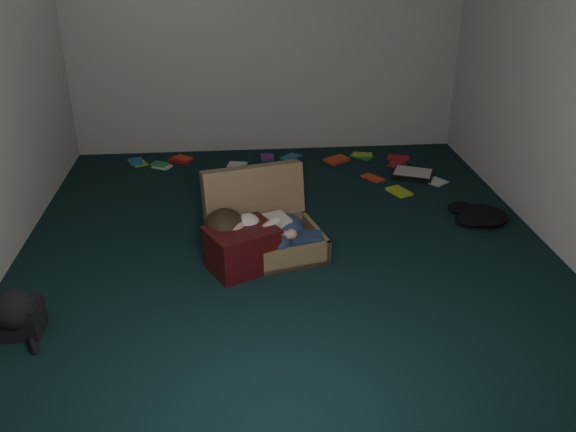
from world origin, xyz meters
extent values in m
plane|color=black|center=(0.00, 0.00, 0.00)|extent=(4.50, 4.50, 0.00)
plane|color=silver|center=(0.00, 2.25, 1.30)|extent=(4.50, 0.00, 4.50)
plane|color=silver|center=(0.00, -2.25, 1.30)|extent=(4.50, 0.00, 4.50)
plane|color=silver|center=(2.00, 0.00, 1.30)|extent=(0.00, 4.50, 4.50)
cube|color=olive|center=(-0.14, -0.08, 0.09)|extent=(0.89, 0.73, 0.18)
cube|color=beige|center=(-0.14, -0.08, 0.04)|extent=(0.81, 0.65, 0.02)
cube|color=olive|center=(-0.23, 0.27, 0.28)|extent=(0.81, 0.42, 0.57)
cube|color=silver|center=(-0.16, -0.10, 0.19)|extent=(0.38, 0.30, 0.24)
sphere|color=tan|center=(-0.39, -0.20, 0.25)|extent=(0.21, 0.21, 0.21)
ellipsoid|color=black|center=(-0.45, -0.15, 0.29)|extent=(0.28, 0.29, 0.24)
ellipsoid|color=navy|center=(0.00, -0.05, 0.19)|extent=(0.26, 0.29, 0.24)
cube|color=navy|center=(-0.05, -0.19, 0.18)|extent=(0.32, 0.29, 0.16)
cube|color=navy|center=(0.11, -0.16, 0.15)|extent=(0.28, 0.15, 0.12)
sphere|color=white|center=(0.20, -0.11, 0.13)|extent=(0.12, 0.12, 0.12)
sphere|color=white|center=(0.22, -0.18, 0.11)|extent=(0.11, 0.11, 0.11)
cylinder|color=tan|center=(-0.07, -0.23, 0.24)|extent=(0.21, 0.11, 0.07)
cube|color=#400D0F|center=(-0.33, -0.26, 0.15)|extent=(0.55, 0.51, 0.30)
cube|color=#400D0F|center=(-0.33, -0.26, 0.31)|extent=(0.58, 0.53, 0.02)
cube|color=black|center=(1.35, 1.33, 0.02)|extent=(0.46, 0.41, 0.05)
cube|color=white|center=(1.35, 1.33, 0.05)|extent=(0.41, 0.36, 0.01)
cube|color=#C3D826|center=(-1.35, 1.95, 0.01)|extent=(0.18, 0.14, 0.02)
cube|color=red|center=(-0.92, 1.95, 0.01)|extent=(0.23, 0.22, 0.02)
cube|color=white|center=(-0.34, 1.75, 0.01)|extent=(0.18, 0.21, 0.02)
cube|color=teal|center=(0.22, 1.95, 0.01)|extent=(0.19, 0.22, 0.02)
cube|color=#ED411B|center=(0.69, 1.81, 0.01)|extent=(0.23, 0.21, 0.02)
cube|color=green|center=(0.97, 1.91, 0.01)|extent=(0.19, 0.15, 0.02)
cube|color=#8E2382|center=(1.29, 1.63, 0.01)|extent=(0.23, 0.22, 0.02)
cube|color=beige|center=(1.52, 1.17, 0.01)|extent=(0.17, 0.21, 0.02)
cube|color=#C3D826|center=(1.12, 0.96, 0.01)|extent=(0.20, 0.22, 0.02)
cube|color=red|center=(1.34, 1.84, 0.01)|extent=(0.23, 0.21, 0.02)
cube|color=white|center=(-1.09, 1.80, 0.01)|extent=(0.20, 0.17, 0.02)
cube|color=teal|center=(-0.02, 1.95, 0.01)|extent=(0.23, 0.23, 0.02)
cube|color=#ED411B|center=(0.95, 1.31, 0.01)|extent=(0.16, 0.20, 0.02)
camera|label=1|loc=(-0.36, -4.02, 2.23)|focal=38.00mm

